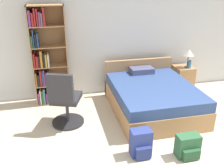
% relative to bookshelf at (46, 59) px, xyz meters
% --- Properties ---
extents(wall_back, '(9.00, 0.06, 2.60)m').
position_rel_bookshelf_xyz_m(wall_back, '(1.64, 0.28, 0.33)').
color(wall_back, silver).
rests_on(wall_back, ground_plane).
extents(bookshelf, '(0.70, 0.32, 2.04)m').
position_rel_bookshelf_xyz_m(bookshelf, '(0.00, 0.00, 0.00)').
color(bookshelf, '#AD7F51').
rests_on(bookshelf, ground_plane).
extents(bed, '(1.56, 1.92, 0.82)m').
position_rel_bookshelf_xyz_m(bed, '(2.02, -0.82, -0.67)').
color(bed, '#AD7F51').
rests_on(bed, ground_plane).
extents(office_chair, '(0.62, 0.68, 1.07)m').
position_rel_bookshelf_xyz_m(office_chair, '(0.30, -1.04, -0.49)').
color(office_chair, '#232326').
rests_on(office_chair, ground_plane).
extents(nightstand, '(0.42, 0.46, 0.58)m').
position_rel_bookshelf_xyz_m(nightstand, '(3.11, -0.04, -0.67)').
color(nightstand, '#AD7F51').
rests_on(nightstand, ground_plane).
extents(table_lamp, '(0.24, 0.24, 0.43)m').
position_rel_bookshelf_xyz_m(table_lamp, '(3.17, -0.08, -0.04)').
color(table_lamp, '#333333').
rests_on(table_lamp, nightstand).
extents(water_bottle, '(0.07, 0.07, 0.19)m').
position_rel_bookshelf_xyz_m(water_bottle, '(3.18, -0.15, -0.29)').
color(water_bottle, teal).
rests_on(water_bottle, nightstand).
extents(backpack_green, '(0.35, 0.25, 0.36)m').
position_rel_bookshelf_xyz_m(backpack_green, '(2.02, -2.32, -0.80)').
color(backpack_green, '#2D603D').
rests_on(backpack_green, ground_plane).
extents(backpack_blue, '(0.31, 0.27, 0.43)m').
position_rel_bookshelf_xyz_m(backpack_blue, '(1.34, -2.14, -0.76)').
color(backpack_blue, navy).
rests_on(backpack_blue, ground_plane).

